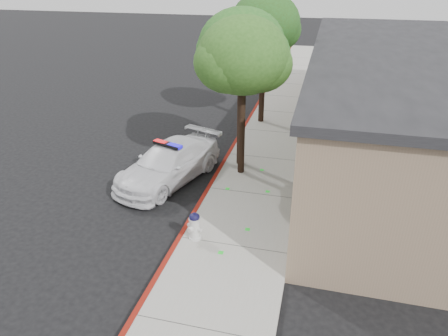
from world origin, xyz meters
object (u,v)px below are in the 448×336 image
street_tree_mid (243,50)px  street_tree_far (266,26)px  fire_hydrant (195,226)px  police_car (169,163)px  clapboard_building (397,99)px  street_tree_near (243,59)px

street_tree_mid → street_tree_far: size_ratio=0.96×
street_tree_mid → street_tree_far: bearing=89.7°
fire_hydrant → police_car: bearing=145.1°
police_car → fire_hydrant: police_car is taller
fire_hydrant → street_tree_mid: street_tree_mid is taller
police_car → street_tree_far: street_tree_far is taller
clapboard_building → street_tree_mid: (-5.97, -3.73, 2.41)m
police_car → street_tree_near: 4.54m
clapboard_building → fire_hydrant: size_ratio=24.42×
clapboard_building → police_car: 10.05m
street_tree_mid → street_tree_far: (0.03, 5.03, 0.17)m
clapboard_building → street_tree_far: 6.61m
police_car → fire_hydrant: (2.09, -3.43, -0.11)m
police_car → street_tree_near: street_tree_near is taller
clapboard_building → street_tree_near: (-5.78, -4.50, 2.23)m
street_tree_near → clapboard_building: bearing=37.9°
fire_hydrant → street_tree_far: (0.24, 10.27, 4.13)m
fire_hydrant → street_tree_far: bearing=112.4°
street_tree_mid → street_tree_far: 5.04m
fire_hydrant → street_tree_far: size_ratio=0.14×
clapboard_building → street_tree_near: 7.66m
street_tree_far → street_tree_mid: bearing=-90.3°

